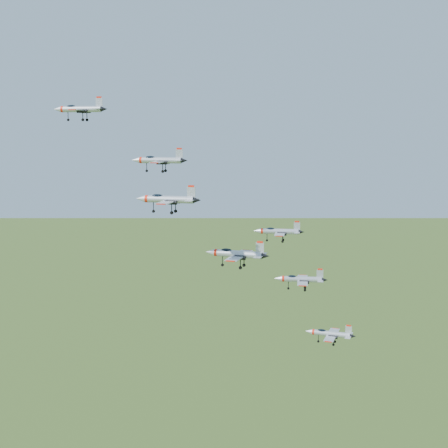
{
  "coord_description": "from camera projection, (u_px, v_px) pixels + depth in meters",
  "views": [
    {
      "loc": [
        9.36,
        -129.49,
        143.39
      ],
      "look_at": [
        8.46,
        -2.02,
        123.67
      ],
      "focal_mm": 50.0,
      "sensor_mm": 36.0,
      "label": 1
    }
  ],
  "objects": [
    {
      "name": "jet_right_low",
      "position": [
        236.0,
        254.0,
        116.0
      ],
      "size": [
        12.26,
        10.49,
        3.36
      ],
      "rotation": [
        0.0,
        0.0,
        -0.33
      ],
      "color": "#B7BDC5"
    },
    {
      "name": "jet_right_high",
      "position": [
        167.0,
        199.0,
        109.95
      ],
      "size": [
        12.03,
        10.16,
        3.24
      ],
      "rotation": [
        0.0,
        0.0,
        -0.23
      ],
      "color": "#B7BDC5"
    },
    {
      "name": "jet_lead",
      "position": [
        79.0,
        109.0,
        140.14
      ],
      "size": [
        12.95,
        10.86,
        3.47
      ],
      "rotation": [
        0.0,
        0.0,
        -0.18
      ],
      "color": "#B7BDC5"
    },
    {
      "name": "jet_extra",
      "position": [
        330.0,
        333.0,
        141.48
      ],
      "size": [
        11.38,
        9.74,
        3.12
      ],
      "rotation": [
        0.0,
        0.0,
        -0.33
      ],
      "color": "#B7BDC5"
    },
    {
      "name": "jet_left_low",
      "position": [
        278.0,
        231.0,
        136.98
      ],
      "size": [
        11.26,
        9.41,
        3.01
      ],
      "rotation": [
        0.0,
        0.0,
        -0.15
      ],
      "color": "#B7BDC5"
    },
    {
      "name": "jet_left_high",
      "position": [
        159.0,
        160.0,
        130.4
      ],
      "size": [
        12.21,
        10.23,
        3.27
      ],
      "rotation": [
        0.0,
        0.0,
        -0.17
      ],
      "color": "#B7BDC5"
    },
    {
      "name": "jet_trail",
      "position": [
        300.0,
        279.0,
        128.47
      ],
      "size": [
        11.07,
        9.21,
        2.96
      ],
      "rotation": [
        0.0,
        0.0,
        -0.12
      ],
      "color": "#B7BDC5"
    }
  ]
}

